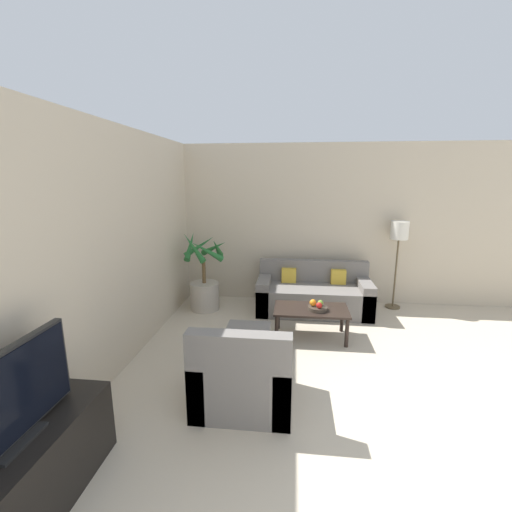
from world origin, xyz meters
name	(u,v)px	position (x,y,z in m)	size (l,w,h in m)	color
wall_back	(371,226)	(0.00, 6.20, 1.35)	(7.99, 0.06, 2.70)	beige
wall_left	(79,266)	(-3.22, 3.08, 1.35)	(0.06, 7.77, 2.70)	beige
tv_console	(22,482)	(-2.94, 1.87, 0.28)	(0.46, 1.36, 0.56)	black
television	(8,400)	(-2.94, 1.87, 0.86)	(0.18, 1.00, 0.60)	black
potted_palm	(204,284)	(-2.74, 5.53, 0.43)	(0.77, 0.78, 1.30)	#ADA393
sofa_loveseat	(313,295)	(-0.96, 5.64, 0.28)	(1.80, 0.80, 0.79)	slate
floor_lamp	(399,236)	(0.39, 5.94, 1.21)	(0.28, 0.28, 1.46)	brown
coffee_table	(311,312)	(-1.04, 4.67, 0.36)	(0.99, 0.56, 0.42)	black
fruit_bowl	(318,308)	(-0.96, 4.62, 0.44)	(0.26, 0.26, 0.05)	#42382D
apple_red	(319,305)	(-0.95, 4.56, 0.51)	(0.08, 0.08, 0.08)	red
apple_green	(320,303)	(-0.92, 4.65, 0.51)	(0.08, 0.08, 0.08)	olive
orange_fruit	(313,303)	(-1.02, 4.63, 0.51)	(0.09, 0.09, 0.09)	orange
armchair	(244,378)	(-1.74, 3.15, 0.28)	(0.90, 0.77, 0.87)	slate
ottoman	(248,344)	(-1.82, 4.00, 0.19)	(0.52, 0.52, 0.38)	slate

